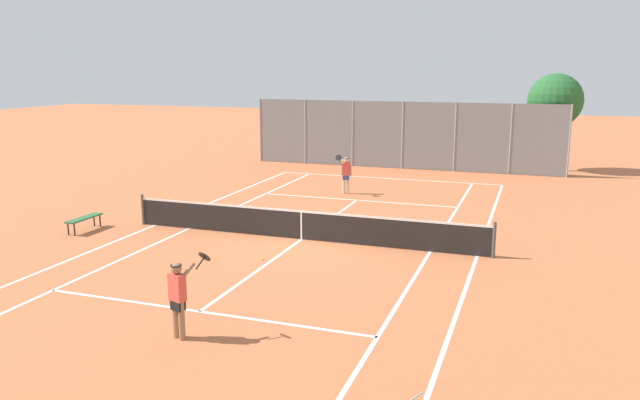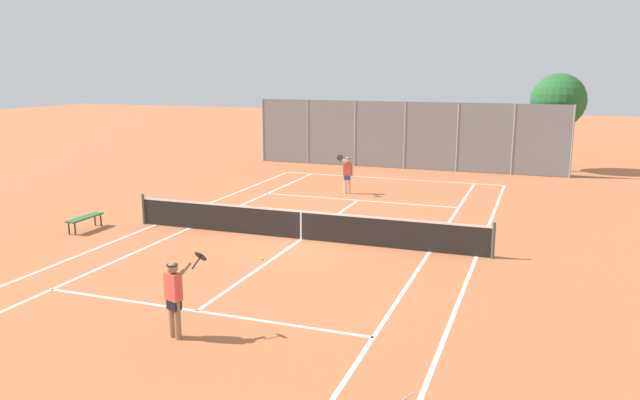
{
  "view_description": "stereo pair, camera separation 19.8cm",
  "coord_description": "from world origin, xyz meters",
  "views": [
    {
      "loc": [
        6.97,
        -17.99,
        5.4
      ],
      "look_at": [
        0.1,
        1.5,
        1.0
      ],
      "focal_mm": 35.0,
      "sensor_mm": 36.0,
      "label": 1
    },
    {
      "loc": [
        7.15,
        -17.92,
        5.4
      ],
      "look_at": [
        0.1,
        1.5,
        1.0
      ],
      "focal_mm": 35.0,
      "sensor_mm": 36.0,
      "label": 2
    }
  ],
  "objects": [
    {
      "name": "player_far_left",
      "position": [
        -0.84,
        7.55,
        0.93
      ],
      "size": [
        0.57,
        0.81,
        1.77
      ],
      "color": "beige",
      "rests_on": "ground"
    },
    {
      "name": "loose_tennis_ball_1",
      "position": [
        1.71,
        9.01,
        0.03
      ],
      "size": [
        0.07,
        0.07,
        0.07
      ],
      "primitive_type": "sphere",
      "color": "#D1DB33",
      "rests_on": "ground"
    },
    {
      "name": "loose_tennis_ball_3",
      "position": [
        -0.26,
        -2.41,
        0.03
      ],
      "size": [
        0.07,
        0.07,
        0.07
      ],
      "primitive_type": "sphere",
      "color": "#D1DB33",
      "rests_on": "ground"
    },
    {
      "name": "back_fence",
      "position": [
        0.0,
        15.18,
        1.82
      ],
      "size": [
        16.89,
        0.08,
        3.64
      ],
      "color": "gray",
      "rests_on": "ground"
    },
    {
      "name": "loose_tennis_ball_0",
      "position": [
        3.78,
        2.14,
        0.03
      ],
      "size": [
        0.07,
        0.07,
        0.07
      ],
      "primitive_type": "sphere",
      "color": "#D1DB33",
      "rests_on": "ground"
    },
    {
      "name": "ground_plane",
      "position": [
        0.0,
        0.0,
        0.0
      ],
      "size": [
        120.0,
        120.0,
        0.0
      ],
      "primitive_type": "plane",
      "color": "#BC663D"
    },
    {
      "name": "courtside_bench",
      "position": [
        -7.3,
        -1.42,
        0.41
      ],
      "size": [
        0.36,
        1.5,
        0.47
      ],
      "color": "#2D6638",
      "rests_on": "ground"
    },
    {
      "name": "tennis_net",
      "position": [
        0.0,
        0.0,
        0.51
      ],
      "size": [
        12.0,
        0.1,
        1.07
      ],
      "color": "#474C47",
      "rests_on": "ground"
    },
    {
      "name": "player_near_side",
      "position": [
        0.35,
        -7.77,
        0.93
      ],
      "size": [
        0.82,
        0.7,
        1.77
      ],
      "color": "#936B4C",
      "rests_on": "ground"
    },
    {
      "name": "tree_behind_left",
      "position": [
        7.52,
        17.12,
        3.6
      ],
      "size": [
        2.86,
        2.82,
        5.12
      ],
      "color": "brown",
      "rests_on": "ground"
    },
    {
      "name": "court_line_markings",
      "position": [
        0.0,
        0.0,
        0.0
      ],
      "size": [
        11.1,
        23.9,
        0.01
      ],
      "color": "white",
      "rests_on": "ground"
    }
  ]
}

